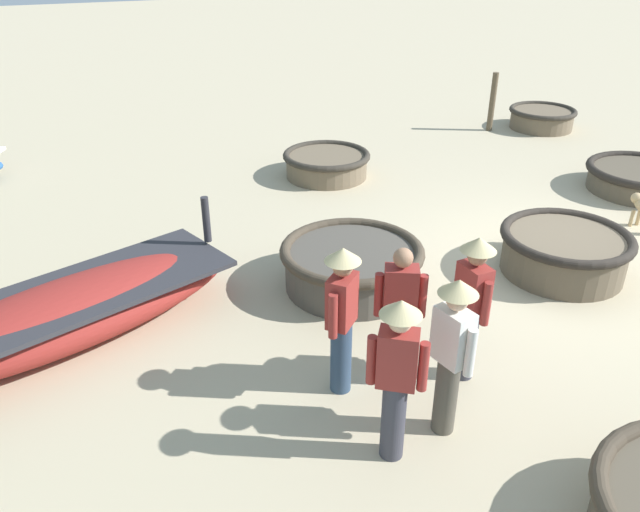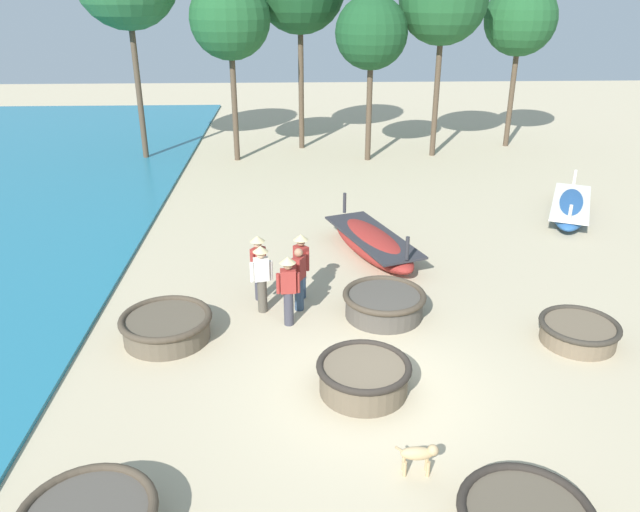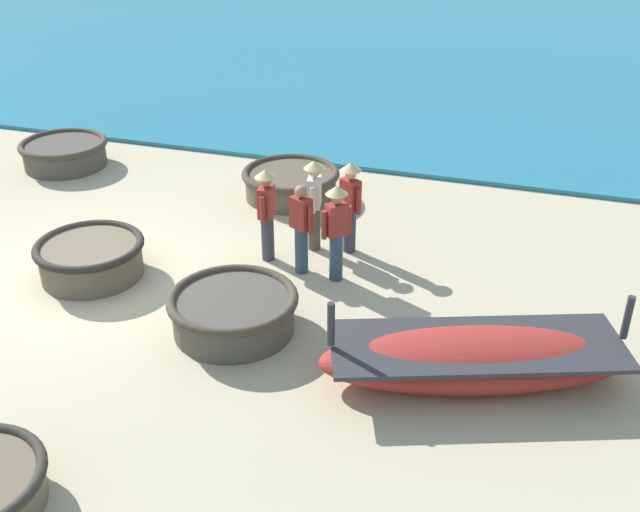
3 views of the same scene
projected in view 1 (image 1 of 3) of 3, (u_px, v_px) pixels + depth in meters
The scene contains 13 objects.
ground_plane at pixel (551, 264), 9.03m from camera, with size 80.00×80.00×0.00m, color #BCAD8C.
coracle_upturned at pixel (352, 264), 8.34m from camera, with size 1.93×1.93×0.61m.
coracle_tilted at pixel (326, 163), 12.10m from camera, with size 1.69×1.69×0.49m.
coracle_far_right at pixel (564, 251), 8.67m from camera, with size 1.80×1.80×0.63m.
coracle_nearest at pixel (542, 117), 15.02m from camera, with size 1.58×1.58×0.49m.
coracle_center at pixel (640, 178), 11.42m from camera, with size 1.93×1.93×0.48m.
long_boat_blue_hull at pixel (71, 312), 7.25m from camera, with size 2.61×4.35×1.26m.
fisherman_standing_left at pixel (472, 300), 6.35m from camera, with size 0.53×0.36×1.67m.
fisherman_standing_right at pixel (342, 312), 6.16m from camera, with size 0.39×0.41×1.67m.
fisherman_crouching at pixel (399, 312), 6.37m from camera, with size 0.35×0.48×1.57m.
fisherman_by_coracle at pixel (452, 348), 5.63m from camera, with size 0.52×0.36×1.67m.
fisherman_hauling at pixel (397, 371), 5.34m from camera, with size 0.37×0.45×1.67m.
mooring_post_inland at pixel (492, 102), 14.69m from camera, with size 0.14×0.14×1.36m, color brown.
Camera 1 is at (-6.07, 6.11, 4.32)m, focal length 35.00 mm.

